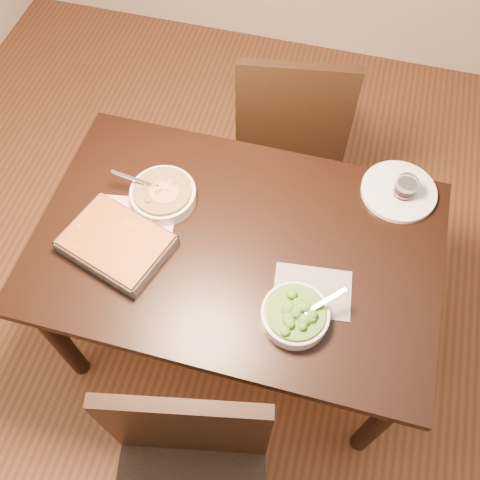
% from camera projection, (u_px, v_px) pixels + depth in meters
% --- Properties ---
extents(ground, '(4.00, 4.00, 0.00)m').
position_uv_depth(ground, '(238.00, 325.00, 2.48)').
color(ground, '#492B15').
rests_on(ground, ground).
extents(table, '(1.40, 0.90, 0.75)m').
position_uv_depth(table, '(237.00, 257.00, 1.92)').
color(table, black).
rests_on(table, ground).
extents(magazine_a, '(0.31, 0.25, 0.01)m').
position_uv_depth(magazine_a, '(135.00, 221.00, 1.88)').
color(magazine_a, '#C13749').
rests_on(magazine_a, table).
extents(magazine_b, '(0.27, 0.21, 0.00)m').
position_uv_depth(magazine_b, '(312.00, 291.00, 1.75)').
color(magazine_b, '#292A32').
rests_on(magazine_b, table).
extents(coaster, '(0.10, 0.10, 0.00)m').
position_uv_depth(coaster, '(402.00, 196.00, 1.94)').
color(coaster, white).
rests_on(coaster, table).
extents(stew_bowl, '(0.26, 0.24, 0.09)m').
position_uv_depth(stew_bowl, '(163.00, 194.00, 1.91)').
color(stew_bowl, silver).
rests_on(stew_bowl, table).
extents(broccoli_bowl, '(0.22, 0.22, 0.09)m').
position_uv_depth(broccoli_bowl, '(295.00, 315.00, 1.67)').
color(broccoli_bowl, silver).
rests_on(broccoli_bowl, table).
extents(baking_dish, '(0.40, 0.34, 0.06)m').
position_uv_depth(baking_dish, '(117.00, 243.00, 1.81)').
color(baking_dish, silver).
rests_on(baking_dish, table).
extents(wine_tumbler, '(0.08, 0.08, 0.09)m').
position_uv_depth(wine_tumbler, '(405.00, 188.00, 1.90)').
color(wine_tumbler, black).
rests_on(wine_tumbler, coaster).
extents(dinner_plate, '(0.27, 0.27, 0.02)m').
position_uv_depth(dinner_plate, '(399.00, 191.00, 1.94)').
color(dinner_plate, silver).
rests_on(dinner_plate, table).
extents(chair_far, '(0.54, 0.54, 1.00)m').
position_uv_depth(chair_far, '(292.00, 125.00, 2.38)').
color(chair_far, black).
rests_on(chair_far, ground).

